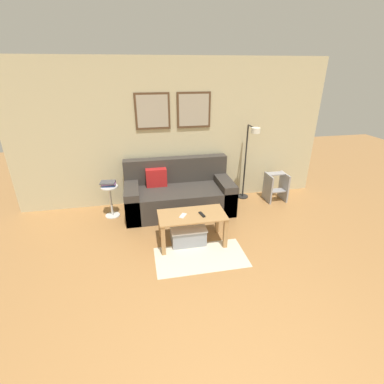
# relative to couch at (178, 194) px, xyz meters

# --- Properties ---
(wall_back) EXTENTS (5.60, 0.09, 2.55)m
(wall_back) POSITION_rel_couch_xyz_m (0.01, 0.46, 0.98)
(wall_back) COLOR #C6BC93
(wall_back) RESTS_ON ground_plane
(area_rug) EXTENTS (1.24, 0.66, 0.01)m
(area_rug) POSITION_rel_couch_xyz_m (0.08, -1.44, -0.30)
(area_rug) COLOR beige
(area_rug) RESTS_ON ground_plane
(couch) EXTENTS (1.86, 0.88, 0.89)m
(couch) POSITION_rel_couch_xyz_m (0.00, 0.00, 0.00)
(couch) COLOR #38332D
(couch) RESTS_ON ground_plane
(coffee_table) EXTENTS (0.96, 0.49, 0.47)m
(coffee_table) POSITION_rel_couch_xyz_m (0.03, -1.07, 0.07)
(coffee_table) COLOR #AD7F4C
(coffee_table) RESTS_ON ground_plane
(storage_bin) EXTENTS (0.51, 0.35, 0.26)m
(storage_bin) POSITION_rel_couch_xyz_m (-0.02, -1.05, -0.17)
(storage_bin) COLOR gray
(storage_bin) RESTS_ON ground_plane
(floor_lamp) EXTENTS (0.22, 0.52, 1.44)m
(floor_lamp) POSITION_rel_couch_xyz_m (1.33, 0.11, 0.61)
(floor_lamp) COLOR black
(floor_lamp) RESTS_ON ground_plane
(side_table) EXTENTS (0.29, 0.29, 0.56)m
(side_table) POSITION_rel_couch_xyz_m (-1.17, -0.01, 0.03)
(side_table) COLOR silver
(side_table) RESTS_ON ground_plane
(book_stack) EXTENTS (0.26, 0.21, 0.08)m
(book_stack) POSITION_rel_couch_xyz_m (-1.18, 0.01, 0.30)
(book_stack) COLOR #335199
(book_stack) RESTS_ON side_table
(remote_control) EXTENTS (0.07, 0.16, 0.02)m
(remote_control) POSITION_rel_couch_xyz_m (0.17, -1.12, 0.18)
(remote_control) COLOR black
(remote_control) RESTS_ON coffee_table
(cell_phone) EXTENTS (0.13, 0.15, 0.01)m
(cell_phone) POSITION_rel_couch_xyz_m (-0.10, -1.08, 0.17)
(cell_phone) COLOR silver
(cell_phone) RESTS_ON coffee_table
(step_stool) EXTENTS (0.37, 0.36, 0.53)m
(step_stool) POSITION_rel_couch_xyz_m (1.90, 0.03, -0.02)
(step_stool) COLOR #99999E
(step_stool) RESTS_ON ground_plane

